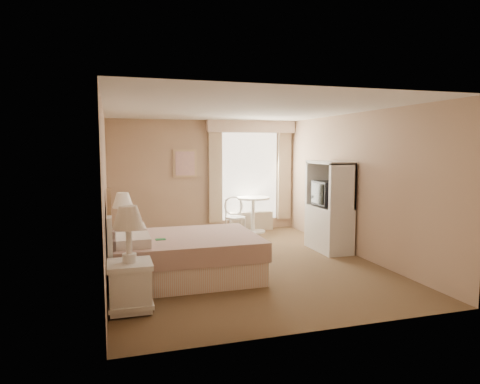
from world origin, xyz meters
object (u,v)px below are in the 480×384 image
object	(u,v)px
round_table	(253,209)
nightstand_near	(130,273)
nightstand_far	(124,237)
cafe_chair	(235,214)
armoire	(329,214)
bed	(177,255)

from	to	relation	value
round_table	nightstand_near	bearing A→B (deg)	-125.38
nightstand_far	cafe_chair	size ratio (longest dim) A/B	1.32
cafe_chair	armoire	xyz separation A→B (m)	(1.35, -1.58, 0.18)
round_table	armoire	bearing A→B (deg)	-68.79
cafe_chair	armoire	distance (m)	2.09
bed	armoire	distance (m)	3.08
nightstand_near	armoire	xyz separation A→B (m)	(3.65, 1.98, 0.23)
nightstand_near	armoire	bearing A→B (deg)	28.49
cafe_chair	armoire	size ratio (longest dim) A/B	0.53
round_table	bed	bearing A→B (deg)	-126.30
armoire	bed	bearing A→B (deg)	-163.49
bed	nightstand_far	distance (m)	1.32
bed	cafe_chair	world-z (taller)	bed
armoire	round_table	bearing A→B (deg)	111.21
nightstand_far	round_table	distance (m)	3.38
nightstand_far	nightstand_near	bearing A→B (deg)	-90.00
nightstand_near	nightstand_far	distance (m)	2.22
nightstand_near	cafe_chair	size ratio (longest dim) A/B	1.40
bed	nightstand_far	xyz separation A→B (m)	(-0.72, 1.11, 0.08)
cafe_chair	armoire	bearing A→B (deg)	-48.92
nightstand_far	armoire	xyz separation A→B (m)	(3.65, -0.24, 0.25)
nightstand_near	armoire	distance (m)	4.16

